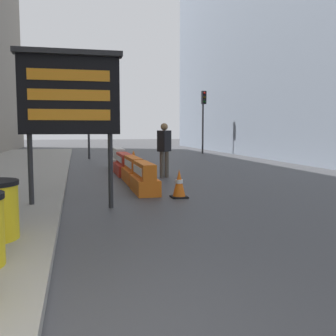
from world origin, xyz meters
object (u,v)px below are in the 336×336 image
(jersey_barrier_white, at_px, (119,160))
(jersey_barrier_orange_far, at_px, (133,171))
(traffic_cone_mid, at_px, (134,159))
(jersey_barrier_red_striped, at_px, (125,165))
(traffic_cone_far, at_px, (133,159))
(traffic_light_near_curb, at_px, (88,98))
(jersey_barrier_orange_near, at_px, (144,179))
(traffic_light_far_side, at_px, (203,109))
(traffic_cone_near, at_px, (179,184))
(message_board, at_px, (70,95))
(pedestrian_worker, at_px, (164,146))

(jersey_barrier_white, bearing_deg, jersey_barrier_orange_far, -90.00)
(jersey_barrier_orange_far, bearing_deg, traffic_cone_mid, 81.44)
(jersey_barrier_red_striped, height_order, traffic_cone_far, jersey_barrier_red_striped)
(jersey_barrier_orange_far, distance_m, traffic_light_near_curb, 10.29)
(jersey_barrier_orange_near, distance_m, traffic_light_far_side, 16.53)
(jersey_barrier_orange_near, xyz_separation_m, jersey_barrier_white, (-0.00, 6.19, 0.03))
(traffic_cone_near, distance_m, traffic_cone_far, 7.24)
(message_board, height_order, jersey_barrier_orange_far, message_board)
(jersey_barrier_orange_far, relative_size, traffic_cone_near, 2.79)
(message_board, distance_m, traffic_light_near_curb, 13.64)
(jersey_barrier_orange_far, bearing_deg, jersey_barrier_red_striped, 90.00)
(jersey_barrier_red_striped, bearing_deg, jersey_barrier_orange_near, -90.00)
(traffic_light_far_side, bearing_deg, pedestrian_worker, -113.93)
(traffic_light_near_curb, height_order, pedestrian_worker, traffic_light_near_curb)
(traffic_cone_mid, height_order, traffic_light_far_side, traffic_light_far_side)
(jersey_barrier_white, height_order, traffic_light_far_side, traffic_light_far_side)
(traffic_light_far_side, bearing_deg, jersey_barrier_orange_far, -116.70)
(jersey_barrier_red_striped, xyz_separation_m, traffic_light_near_curb, (-1.00, 7.64, 2.96))
(message_board, distance_m, traffic_cone_far, 8.62)
(message_board, xyz_separation_m, traffic_cone_near, (2.45, 0.82, -1.96))
(jersey_barrier_orange_near, height_order, traffic_cone_mid, jersey_barrier_orange_near)
(jersey_barrier_orange_far, xyz_separation_m, traffic_light_far_side, (6.52, 12.97, 2.62))
(jersey_barrier_orange_near, bearing_deg, jersey_barrier_orange_far, 90.00)
(jersey_barrier_white, bearing_deg, traffic_cone_mid, 54.17)
(traffic_cone_near, relative_size, traffic_light_near_curb, 0.15)
(jersey_barrier_orange_near, distance_m, jersey_barrier_white, 6.19)
(traffic_cone_near, xyz_separation_m, traffic_light_near_curb, (-1.67, 12.76, 2.97))
(jersey_barrier_red_striped, bearing_deg, traffic_cone_far, 73.79)
(jersey_barrier_red_striped, bearing_deg, jersey_barrier_orange_far, -90.00)
(message_board, xyz_separation_m, traffic_cone_mid, (2.58, 9.07, -1.97))
(traffic_cone_mid, xyz_separation_m, pedestrian_worker, (0.39, -4.36, 0.75))
(message_board, xyz_separation_m, jersey_barrier_orange_far, (1.78, 3.77, -1.95))
(traffic_cone_near, distance_m, pedestrian_worker, 3.99)
(jersey_barrier_orange_far, bearing_deg, traffic_cone_far, 81.84)
(jersey_barrier_orange_near, bearing_deg, jersey_barrier_red_striped, 90.00)
(jersey_barrier_orange_near, bearing_deg, jersey_barrier_white, 90.00)
(traffic_cone_mid, height_order, traffic_light_near_curb, traffic_light_near_curb)
(traffic_cone_near, height_order, pedestrian_worker, pedestrian_worker)
(jersey_barrier_red_striped, relative_size, traffic_cone_mid, 3.10)
(jersey_barrier_orange_near, relative_size, traffic_light_near_curb, 0.36)
(jersey_barrier_orange_far, height_order, traffic_cone_far, jersey_barrier_orange_far)
(jersey_barrier_orange_far, distance_m, jersey_barrier_red_striped, 2.17)
(traffic_cone_near, bearing_deg, jersey_barrier_orange_near, 125.04)
(jersey_barrier_red_striped, xyz_separation_m, pedestrian_worker, (1.18, -1.24, 0.74))
(jersey_barrier_orange_near, bearing_deg, traffic_light_near_curb, 94.84)
(jersey_barrier_orange_near, bearing_deg, pedestrian_worker, 68.00)
(jersey_barrier_orange_far, xyz_separation_m, traffic_cone_far, (0.62, 4.29, 0.02))
(jersey_barrier_orange_far, relative_size, jersey_barrier_red_striped, 0.92)
(jersey_barrier_orange_far, bearing_deg, traffic_cone_near, -77.18)
(jersey_barrier_orange_far, relative_size, traffic_cone_far, 2.53)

